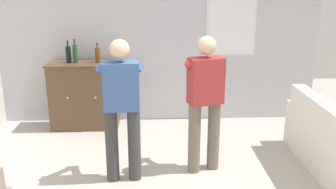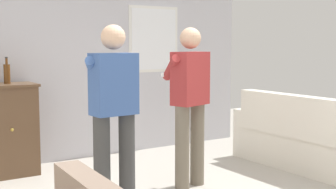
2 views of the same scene
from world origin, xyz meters
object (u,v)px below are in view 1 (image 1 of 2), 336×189
Objects in this scene: sideboard_cabinet at (84,95)px; person_standing_left at (122,104)px; bottle_wine_green at (97,55)px; bottle_spirits_clear at (75,53)px; bottle_liquor_amber at (68,54)px; person_standing_right at (205,98)px.

sideboard_cabinet is 0.65× the size of person_standing_left.
sideboard_cabinet is 3.55× the size of bottle_wine_green.
sideboard_cabinet is 0.68m from bottle_spirits_clear.
sideboard_cabinet is at bearing -7.70° from bottle_liquor_amber.
person_standing_right is (0.97, 0.20, 0.00)m from person_standing_left.
person_standing_right is (1.71, -1.50, 0.41)m from sideboard_cabinet.
sideboard_cabinet is at bearing -11.91° from bottle_spirits_clear.
person_standing_right reaches higher than bottle_liquor_amber.
bottle_spirits_clear is 0.22× the size of person_standing_left.
bottle_spirits_clear is at bearing -3.71° from bottle_liquor_amber.
bottle_liquor_amber is 2.46m from person_standing_right.
person_standing_right is at bearing -41.30° from sideboard_cabinet.
bottle_wine_green is 0.18× the size of person_standing_left.
bottle_spirits_clear is at bearing 139.91° from person_standing_right.
person_standing_left is at bearing -61.39° from bottle_liquor_amber.
person_standing_left is (0.50, -1.72, -0.24)m from bottle_wine_green.
bottle_spirits_clear is 0.22× the size of person_standing_right.
person_standing_left reaches higher than sideboard_cabinet.
person_standing_left reaches higher than bottle_wine_green.
bottle_spirits_clear reaches higher than bottle_liquor_amber.
sideboard_cabinet is at bearing 138.70° from person_standing_right.
person_standing_left is 1.00× the size of person_standing_right.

